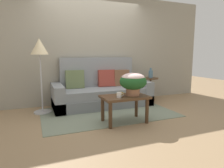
{
  "coord_description": "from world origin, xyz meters",
  "views": [
    {
      "loc": [
        -1.39,
        -3.62,
        1.19
      ],
      "look_at": [
        0.07,
        0.01,
        0.61
      ],
      "focal_mm": 31.41,
      "sensor_mm": 36.0,
      "label": 1
    }
  ],
  "objects_px": {
    "side_table": "(151,85)",
    "floor_lamp": "(40,53)",
    "coffee_table": "(125,101)",
    "table_vase": "(151,74)",
    "potted_plant": "(133,81)",
    "couch": "(102,92)",
    "snack_bowl": "(120,94)",
    "coffee_mug": "(119,95)"
  },
  "relations": [
    {
      "from": "couch",
      "to": "floor_lamp",
      "type": "xyz_separation_m",
      "value": [
        -1.33,
        -0.11,
        0.89
      ]
    },
    {
      "from": "snack_bowl",
      "to": "couch",
      "type": "bearing_deg",
      "value": 86.38
    },
    {
      "from": "potted_plant",
      "to": "couch",
      "type": "bearing_deg",
      "value": 96.61
    },
    {
      "from": "snack_bowl",
      "to": "table_vase",
      "type": "height_order",
      "value": "table_vase"
    },
    {
      "from": "side_table",
      "to": "snack_bowl",
      "type": "distance_m",
      "value": 1.96
    },
    {
      "from": "potted_plant",
      "to": "snack_bowl",
      "type": "distance_m",
      "value": 0.31
    },
    {
      "from": "table_vase",
      "to": "coffee_mug",
      "type": "bearing_deg",
      "value": -137.28
    },
    {
      "from": "coffee_table",
      "to": "snack_bowl",
      "type": "height_order",
      "value": "snack_bowl"
    },
    {
      "from": "couch",
      "to": "snack_bowl",
      "type": "bearing_deg",
      "value": -93.62
    },
    {
      "from": "couch",
      "to": "potted_plant",
      "type": "bearing_deg",
      "value": -83.39
    },
    {
      "from": "side_table",
      "to": "floor_lamp",
      "type": "relative_size",
      "value": 0.39
    },
    {
      "from": "coffee_mug",
      "to": "table_vase",
      "type": "xyz_separation_m",
      "value": [
        1.54,
        1.42,
        0.18
      ]
    },
    {
      "from": "side_table",
      "to": "potted_plant",
      "type": "height_order",
      "value": "potted_plant"
    },
    {
      "from": "couch",
      "to": "snack_bowl",
      "type": "distance_m",
      "value": 1.25
    },
    {
      "from": "potted_plant",
      "to": "table_vase",
      "type": "distance_m",
      "value": 1.83
    },
    {
      "from": "coffee_table",
      "to": "table_vase",
      "type": "relative_size",
      "value": 3.17
    },
    {
      "from": "couch",
      "to": "potted_plant",
      "type": "relative_size",
      "value": 4.67
    },
    {
      "from": "potted_plant",
      "to": "table_vase",
      "type": "bearing_deg",
      "value": 47.35
    },
    {
      "from": "floor_lamp",
      "to": "snack_bowl",
      "type": "height_order",
      "value": "floor_lamp"
    },
    {
      "from": "coffee_table",
      "to": "table_vase",
      "type": "bearing_deg",
      "value": 43.74
    },
    {
      "from": "floor_lamp",
      "to": "coffee_mug",
      "type": "bearing_deg",
      "value": -46.4
    },
    {
      "from": "couch",
      "to": "floor_lamp",
      "type": "relative_size",
      "value": 1.48
    },
    {
      "from": "snack_bowl",
      "to": "coffee_mug",
      "type": "bearing_deg",
      "value": -121.4
    },
    {
      "from": "couch",
      "to": "potted_plant",
      "type": "height_order",
      "value": "couch"
    },
    {
      "from": "coffee_table",
      "to": "potted_plant",
      "type": "distance_m",
      "value": 0.37
    },
    {
      "from": "side_table",
      "to": "table_vase",
      "type": "distance_m",
      "value": 0.29
    },
    {
      "from": "coffee_mug",
      "to": "snack_bowl",
      "type": "height_order",
      "value": "coffee_mug"
    },
    {
      "from": "snack_bowl",
      "to": "side_table",
      "type": "bearing_deg",
      "value": 41.45
    },
    {
      "from": "couch",
      "to": "coffee_mug",
      "type": "xyz_separation_m",
      "value": [
        -0.15,
        -1.36,
        0.19
      ]
    },
    {
      "from": "table_vase",
      "to": "side_table",
      "type": "bearing_deg",
      "value": -108.17
    },
    {
      "from": "floor_lamp",
      "to": "potted_plant",
      "type": "distance_m",
      "value": 1.95
    },
    {
      "from": "table_vase",
      "to": "potted_plant",
      "type": "bearing_deg",
      "value": -132.65
    },
    {
      "from": "couch",
      "to": "floor_lamp",
      "type": "distance_m",
      "value": 1.6
    },
    {
      "from": "potted_plant",
      "to": "floor_lamp",
      "type": "bearing_deg",
      "value": 141.73
    },
    {
      "from": "coffee_table",
      "to": "side_table",
      "type": "relative_size",
      "value": 1.36
    },
    {
      "from": "couch",
      "to": "table_vase",
      "type": "height_order",
      "value": "couch"
    },
    {
      "from": "potted_plant",
      "to": "snack_bowl",
      "type": "xyz_separation_m",
      "value": [
        -0.23,
        0.04,
        -0.21
      ]
    },
    {
      "from": "side_table",
      "to": "snack_bowl",
      "type": "bearing_deg",
      "value": -138.55
    },
    {
      "from": "side_table",
      "to": "floor_lamp",
      "type": "xyz_separation_m",
      "value": [
        -2.72,
        -0.17,
        0.81
      ]
    },
    {
      "from": "coffee_table",
      "to": "coffee_mug",
      "type": "xyz_separation_m",
      "value": [
        -0.14,
        -0.08,
        0.13
      ]
    },
    {
      "from": "table_vase",
      "to": "floor_lamp",
      "type": "bearing_deg",
      "value": -176.18
    },
    {
      "from": "side_table",
      "to": "floor_lamp",
      "type": "distance_m",
      "value": 2.84
    }
  ]
}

